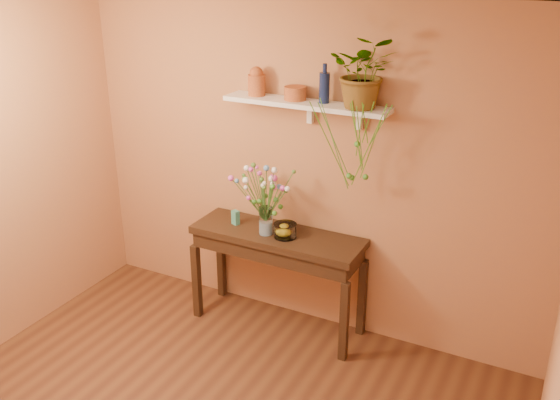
# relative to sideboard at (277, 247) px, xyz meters

# --- Properties ---
(room) EXTENTS (4.04, 4.04, 2.70)m
(room) POSITION_rel_sideboard_xyz_m (0.13, -1.75, 0.61)
(room) COLOR #59331A
(room) RESTS_ON ground
(sideboard) EXTENTS (1.42, 0.46, 0.87)m
(sideboard) POSITION_rel_sideboard_xyz_m (0.00, 0.00, 0.00)
(sideboard) COLOR #331D11
(sideboard) RESTS_ON ground
(wall_shelf) EXTENTS (1.30, 0.24, 0.19)m
(wall_shelf) POSITION_rel_sideboard_xyz_m (0.19, 0.12, 1.18)
(wall_shelf) COLOR white
(wall_shelf) RESTS_ON room
(terracotta_jug) EXTENTS (0.17, 0.17, 0.22)m
(terracotta_jug) POSITION_rel_sideboard_xyz_m (-0.25, 0.13, 1.31)
(terracotta_jug) COLOR #B65D25
(terracotta_jug) RESTS_ON wall_shelf
(terracotta_pot) EXTENTS (0.19, 0.19, 0.10)m
(terracotta_pot) POSITION_rel_sideboard_xyz_m (0.08, 0.14, 1.25)
(terracotta_pot) COLOR #B65D25
(terracotta_pot) RESTS_ON wall_shelf
(blue_bottle) EXTENTS (0.08, 0.08, 0.29)m
(blue_bottle) POSITION_rel_sideboard_xyz_m (0.32, 0.15, 1.32)
(blue_bottle) COLOR #101B43
(blue_bottle) RESTS_ON wall_shelf
(spider_plant) EXTENTS (0.55, 0.50, 0.51)m
(spider_plant) POSITION_rel_sideboard_xyz_m (0.63, 0.12, 1.46)
(spider_plant) COLOR #3F8128
(spider_plant) RESTS_ON wall_shelf
(plant_fronds) EXTENTS (0.55, 0.26, 0.69)m
(plant_fronds) POSITION_rel_sideboard_xyz_m (0.64, -0.01, 0.89)
(plant_fronds) COLOR #3F8128
(plant_fronds) RESTS_ON wall_shelf
(glass_vase) EXTENTS (0.11, 0.11, 0.23)m
(glass_vase) POSITION_rel_sideboard_xyz_m (-0.07, -0.06, 0.22)
(glass_vase) COLOR white
(glass_vase) RESTS_ON sideboard
(bouquet) EXTENTS (0.46, 0.42, 0.50)m
(bouquet) POSITION_rel_sideboard_xyz_m (-0.08, -0.06, 0.54)
(bouquet) COLOR #386B28
(bouquet) RESTS_ON glass_vase
(glass_bowl) EXTENTS (0.19, 0.19, 0.11)m
(glass_bowl) POSITION_rel_sideboard_xyz_m (0.09, -0.04, 0.18)
(glass_bowl) COLOR white
(glass_bowl) RESTS_ON sideboard
(lemon) EXTENTS (0.07, 0.07, 0.07)m
(lemon) POSITION_rel_sideboard_xyz_m (0.07, -0.02, 0.17)
(lemon) COLOR yellow
(lemon) RESTS_ON glass_bowl
(carton) EXTENTS (0.07, 0.06, 0.12)m
(carton) POSITION_rel_sideboard_xyz_m (-0.39, -0.01, 0.19)
(carton) COLOR teal
(carton) RESTS_ON sideboard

